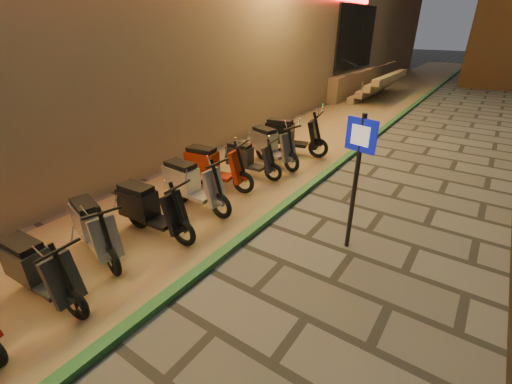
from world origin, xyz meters
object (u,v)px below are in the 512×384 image
Objects in this scene: pedestrian_sign at (357,166)px; scooter_11 at (270,145)px; scooter_8 at (190,184)px; scooter_9 at (212,166)px; scooter_7 at (148,208)px; scooter_12 at (289,135)px; scooter_5 at (37,269)px; scooter_6 at (93,227)px; scooter_10 at (248,158)px.

scooter_11 is (-3.19, 2.57, -0.96)m from pedestrian_sign.
scooter_9 is at bearing 108.15° from scooter_8.
scooter_7 is 0.89× the size of scooter_12.
scooter_5 is at bearing -92.32° from scooter_9.
scooter_8 is 3.96m from scooter_12.
scooter_8 is at bearing -102.69° from scooter_12.
scooter_6 is at bearing -96.55° from scooter_9.
scooter_8 is at bearing 100.03° from scooter_6.
scooter_11 is 0.93m from scooter_12.
scooter_5 is 4.10m from scooter_9.
scooter_9 is (-0.48, 4.07, 0.04)m from scooter_5.
scooter_10 is at bearing 65.01° from scooter_9.
pedestrian_sign is 3.36m from scooter_8.
pedestrian_sign is 1.35× the size of scooter_8.
scooter_8 is (-3.18, -0.46, -0.96)m from pedestrian_sign.
scooter_5 and scooter_6 have the same top height.
scooter_6 is at bearing -98.69° from scooter_10.
scooter_8 reaches higher than scooter_6.
scooter_9 is (-0.13, 3.03, 0.04)m from scooter_6.
scooter_10 is at bearing 91.84° from scooter_8.
scooter_8 is 3.03m from scooter_11.
scooter_12 reaches higher than scooter_5.
scooter_9 is 2.07m from scooter_11.
scooter_7 is at bearing -72.62° from scooter_11.
scooter_9 is 3.00m from scooter_12.
scooter_11 is (0.28, 2.05, 0.00)m from scooter_9.
pedestrian_sign is 4.79m from scooter_12.
scooter_9 reaches higher than scooter_7.
scooter_9 is 1.15× the size of scooter_10.
scooter_10 is (0.00, 1.98, -0.07)m from scooter_8.
scooter_7 is (-0.09, 1.94, 0.02)m from scooter_5.
scooter_5 is 1.09m from scooter_6.
scooter_10 is at bearing 88.25° from scooter_5.
scooter_9 is 1.01× the size of scooter_11.
scooter_11 is at bearing 154.61° from pedestrian_sign.
scooter_7 is 3.13m from scooter_10.
scooter_7 is 0.97× the size of scooter_8.
scooter_7 is 5.11m from scooter_12.
scooter_9 reaches higher than scooter_10.
scooter_9 is at bearing -112.46° from scooter_10.
scooter_6 is at bearing -75.81° from scooter_11.
scooter_12 reaches higher than scooter_10.
scooter_6 is at bearing -92.47° from scooter_8.
scooter_5 is 5.07m from scooter_10.
scooter_5 is at bearing -116.62° from pedestrian_sign.
scooter_6 is at bearing -103.98° from scooter_12.
scooter_10 is 1.05m from scooter_11.
scooter_10 is (-0.19, 5.07, -0.03)m from scooter_5.
pedestrian_sign is 4.30m from scooter_6.
pedestrian_sign reaches higher than scooter_6.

